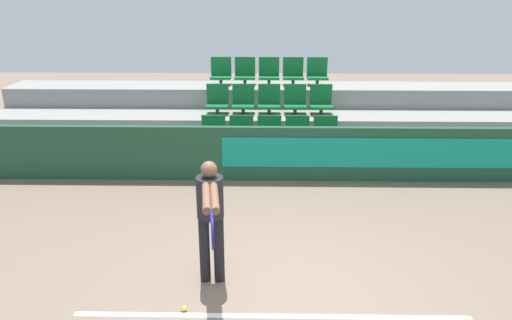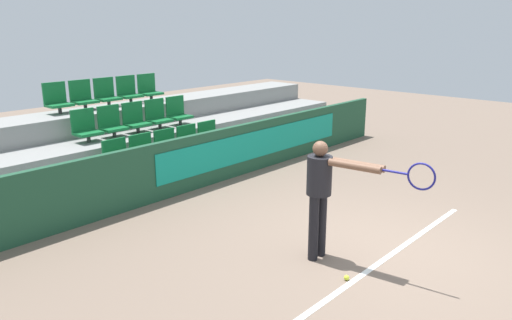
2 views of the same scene
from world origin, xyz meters
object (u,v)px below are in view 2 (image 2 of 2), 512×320
Objects in this scene: stadium_chair_2 at (167,147)px; stadium_chair_6 at (111,123)px; stadium_chair_12 at (106,94)px; stadium_chair_4 at (210,138)px; stadium_chair_7 at (135,119)px; tennis_ball at (347,278)px; stadium_chair_0 at (118,158)px; stadium_chair_5 at (86,127)px; tennis_player at (325,188)px; stadium_chair_13 at (128,91)px; stadium_chair_8 at (157,115)px; stadium_chair_9 at (178,112)px; stadium_chair_3 at (189,142)px; stadium_chair_11 at (83,97)px; stadium_chair_1 at (144,153)px; stadium_chair_10 at (57,100)px; stadium_chair_14 at (149,89)px.

stadium_chair_6 reaches higher than stadium_chair_2.
stadium_chair_4 is at bearing -61.34° from stadium_chair_12.
stadium_chair_7 is 5.87m from tennis_ball.
tennis_ball is (0.11, -4.68, -0.66)m from stadium_chair_0.
stadium_chair_5 and stadium_chair_6 have the same top height.
tennis_player is at bearing -84.70° from stadium_chair_0.
stadium_chair_8 is at bearing -90.00° from stadium_chair_13.
tennis_player is 24.04× the size of tennis_ball.
stadium_chair_8 is 5.99m from tennis_ball.
stadium_chair_13 is at bearing 76.98° from tennis_ball.
stadium_chair_6 and stadium_chair_7 have the same top height.
stadium_chair_13 is (-0.55, 1.01, 0.42)m from stadium_chair_9.
stadium_chair_6 is at bearing 137.55° from stadium_chair_3.
stadium_chair_5 is at bearing 155.42° from stadium_chair_4.
stadium_chair_11 reaches higher than stadium_chair_9.
stadium_chair_2 is (1.11, 0.00, 0.00)m from stadium_chair_0.
stadium_chair_6 is at bearing -137.55° from stadium_chair_13.
tennis_player is at bearing -103.93° from stadium_chair_8.
tennis_ball is (-0.44, -6.70, -1.50)m from stadium_chair_11.
stadium_chair_0 is at bearing -118.66° from stadium_chair_6.
stadium_chair_12 is at bearing 90.00° from stadium_chair_2.
stadium_chair_12 reaches higher than stadium_chair_1.
stadium_chair_5 is 1.23m from stadium_chair_11.
stadium_chair_10 is 1.00× the size of stadium_chair_12.
stadium_chair_9 is at bearing 31.38° from stadium_chair_1.
stadium_chair_0 is 3.11m from stadium_chair_14.
stadium_chair_0 is 4.16m from tennis_player.
stadium_chair_10 is (0.00, 2.02, 0.84)m from stadium_chair_0.
stadium_chair_7 is (1.11, 0.00, 0.00)m from stadium_chair_5.
stadium_chair_10 reaches higher than stadium_chair_8.
stadium_chair_10 is 1.11m from stadium_chair_12.
stadium_chair_6 is at bearing 148.62° from stadium_chair_4.
stadium_chair_2 is 2.19m from stadium_chair_12.
stadium_chair_7 is 1.09m from stadium_chair_12.
stadium_chair_1 is 4.74m from tennis_ball.
stadium_chair_2 is (0.55, 0.00, 0.00)m from stadium_chair_1.
stadium_chair_6 is 1.00× the size of stadium_chair_8.
stadium_chair_11 is 1.11m from stadium_chair_13.
stadium_chair_13 is at bearing 105.28° from stadium_chair_4.
stadium_chair_12 is at bearing 180.00° from stadium_chair_14.
stadium_chair_5 is 1.11m from stadium_chair_7.
stadium_chair_7 is (1.11, 1.01, 0.42)m from stadium_chair_0.
stadium_chair_14 is (1.11, 2.02, 0.84)m from stadium_chair_2.
stadium_chair_2 is 1.09m from stadium_chair_7.
stadium_chair_2 is 4.83m from tennis_ball.
tennis_ball is at bearing -88.66° from stadium_chair_0.
stadium_chair_4 is 1.00× the size of stadium_chair_8.
stadium_chair_3 is 2.45m from stadium_chair_11.
stadium_chair_6 is at bearing 61.34° from stadium_chair_0.
stadium_chair_6 is at bearing 118.66° from stadium_chair_2.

